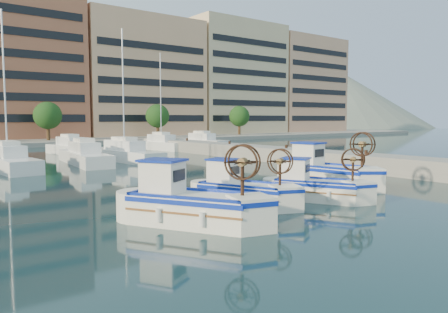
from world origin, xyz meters
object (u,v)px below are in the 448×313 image
Objects in this scene: fishing_boat_b at (242,190)px; fishing_boat_c at (315,186)px; fishing_boat_a at (189,202)px; fishing_boat_d at (326,171)px.

fishing_boat_b is 3.61m from fishing_boat_c.
fishing_boat_c is (7.10, 0.41, -0.12)m from fishing_boat_a.
fishing_boat_a reaches higher than fishing_boat_c.
fishing_boat_d is at bearing 5.28° from fishing_boat_c.
fishing_boat_a is 0.95× the size of fishing_boat_d.
fishing_boat_d is at bearing -11.82° from fishing_boat_b.
fishing_boat_d reaches higher than fishing_boat_b.
fishing_boat_b is at bearing 135.56° from fishing_boat_c.
fishing_boat_a is 11.04m from fishing_boat_d.
fishing_boat_d reaches higher than fishing_boat_a.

